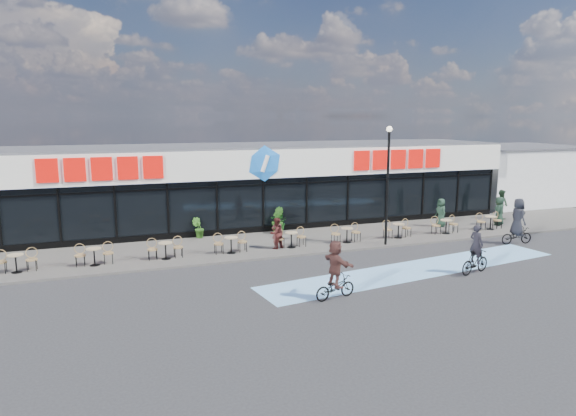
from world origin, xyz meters
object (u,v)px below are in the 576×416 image
Objects in this scene: lamp_post at (388,176)px; potted_plant_left at (198,228)px; patron_right at (276,233)px; pedestrian_a at (441,213)px; pedestrian_c at (499,211)px; cyclist_b at (517,225)px; cyclist_a at (475,256)px; pedestrian_b at (501,204)px; potted_plant_mid at (280,222)px; patron_left at (277,233)px; potted_plant_right at (277,220)px; bistro_set_0 at (16,261)px.

potted_plant_left is (-8.30, 4.43, -2.81)m from lamp_post.
patron_right is 0.93× the size of pedestrian_a.
cyclist_b is at bearing 18.46° from pedestrian_c.
cyclist_a is (1.10, -5.07, -2.71)m from lamp_post.
cyclist_a reaches higher than pedestrian_b.
potted_plant_mid is 0.46× the size of cyclist_b.
cyclist_a is (-3.94, -7.65, -0.17)m from pedestrian_a.
lamp_post is at bearing -28.07° from potted_plant_left.
patron_left is at bearing -46.08° from potted_plant_left.
lamp_post is 6.45m from potted_plant_right.
pedestrian_a is at bearing 165.36° from patron_right.
lamp_post is 4.12× the size of potted_plant_right.
cyclist_b is (-3.50, -4.98, -0.05)m from pedestrian_b.
potted_plant_left is 1.01× the size of potted_plant_mid.
pedestrian_c reaches higher than potted_plant_mid.
cyclist_b reaches higher than potted_plant_mid.
cyclist_b is (11.48, -2.93, 0.12)m from patron_left.
cyclist_b is at bearing 145.88° from pedestrian_b.
cyclist_b is (1.29, -4.35, 0.04)m from pedestrian_a.
potted_plant_right is at bearing 150.32° from cyclist_b.
patron_left reaches higher than potted_plant_mid.
potted_plant_mid is (4.40, -0.03, -0.01)m from potted_plant_left.
pedestrian_a is at bearing -11.51° from potted_plant_mid.
potted_plant_mid is 0.65× the size of pedestrian_a.
pedestrian_a reaches higher than potted_plant_right.
lamp_post reaches higher than patron_left.
patron_left is at bearing 167.37° from lamp_post.
cyclist_a is (17.25, -6.15, 0.17)m from bistro_set_0.
potted_plant_mid is at bearing 43.51° from potted_plant_right.
patron_left is at bearing 0.41° from bistro_set_0.
potted_plant_mid is at bearing 15.18° from bistro_set_0.
pedestrian_b is (14.97, 2.05, 0.17)m from patron_left.
lamp_post is 5.85m from cyclist_a.
potted_plant_mid is 3.62m from patron_right.
pedestrian_b is at bearing 96.32° from pedestrian_a.
potted_plant_mid reaches higher than bistro_set_0.
potted_plant_mid is 0.72× the size of patron_left.
potted_plant_right reaches higher than potted_plant_mid.
cyclist_b reaches higher than potted_plant_left.
pedestrian_a is at bearing -9.93° from potted_plant_right.
lamp_post is 5.47× the size of potted_plant_mid.
lamp_post is 7.03m from cyclist_b.
patron_right is at bearing 63.93° from patron_left.
cyclist_b is at bearing -29.68° from potted_plant_right.
pedestrian_a is at bearing -55.22° from pedestrian_c.
patron_right is at bearing 168.75° from lamp_post.
potted_plant_left is 16.90m from pedestrian_c.
lamp_post is 5.89m from patron_left.
bistro_set_0 is at bearing 160.39° from cyclist_a.
cyclist_a is at bearing 147.02° from patron_left.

